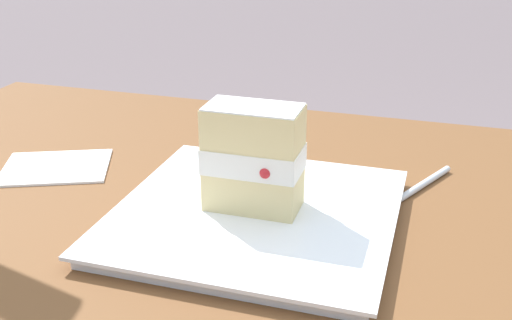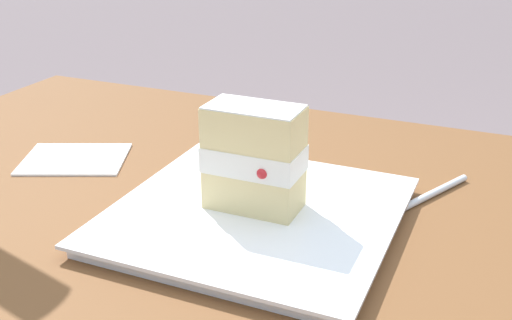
# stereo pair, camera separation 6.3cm
# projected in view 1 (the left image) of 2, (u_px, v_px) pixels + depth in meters

# --- Properties ---
(dessert_plate) EXTENTS (0.29, 0.29, 0.02)m
(dessert_plate) POSITION_uv_depth(u_px,v_px,m) (256.00, 215.00, 0.66)
(dessert_plate) COLOR white
(dessert_plate) RESTS_ON patio_table
(cake_slice) EXTENTS (0.10, 0.06, 0.11)m
(cake_slice) POSITION_uv_depth(u_px,v_px,m) (254.00, 158.00, 0.64)
(cake_slice) COLOR #EAD18C
(cake_slice) RESTS_ON dessert_plate
(dessert_fork) EXTENTS (0.09, 0.16, 0.01)m
(dessert_fork) POSITION_uv_depth(u_px,v_px,m) (407.00, 194.00, 0.71)
(dessert_fork) COLOR silver
(dessert_fork) RESTS_ON patio_table
(paper_napkin) EXTENTS (0.16, 0.15, 0.00)m
(paper_napkin) POSITION_uv_depth(u_px,v_px,m) (56.00, 167.00, 0.79)
(paper_napkin) COLOR white
(paper_napkin) RESTS_ON patio_table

